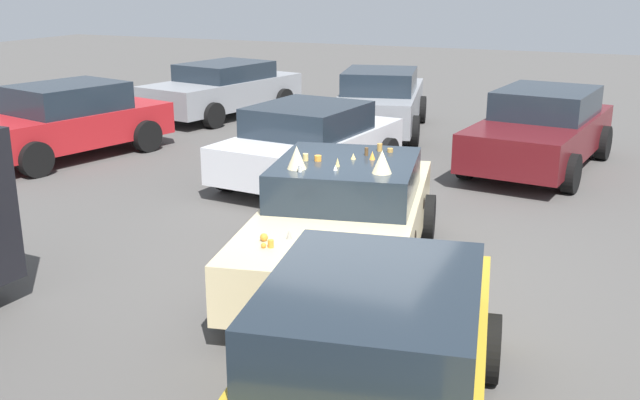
{
  "coord_description": "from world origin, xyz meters",
  "views": [
    {
      "loc": [
        -7.96,
        -3.14,
        3.52
      ],
      "look_at": [
        0.0,
        0.3,
        0.9
      ],
      "focal_mm": 41.66,
      "sensor_mm": 36.0,
      "label": 1
    }
  ],
  "objects": [
    {
      "name": "parked_sedan_behind_left",
      "position": [
        3.72,
        2.09,
        0.71
      ],
      "size": [
        4.09,
        2.39,
        1.39
      ],
      "rotation": [
        0.0,
        0.0,
        -0.11
      ],
      "color": "silver",
      "rests_on": "ground"
    },
    {
      "name": "ground_plane",
      "position": [
        0.0,
        0.0,
        0.0
      ],
      "size": [
        60.0,
        60.0,
        0.0
      ],
      "primitive_type": "plane",
      "color": "#514F4C"
    },
    {
      "name": "art_car_decorated",
      "position": [
        0.04,
        0.01,
        0.69
      ],
      "size": [
        4.88,
        2.73,
        1.64
      ],
      "rotation": [
        0.0,
        0.0,
        3.34
      ],
      "color": "beige",
      "rests_on": "ground"
    },
    {
      "name": "parked_sedan_near_right",
      "position": [
        3.51,
        7.35,
        0.75
      ],
      "size": [
        4.46,
        2.72,
        1.48
      ],
      "rotation": [
        0.0,
        0.0,
        2.9
      ],
      "color": "red",
      "rests_on": "ground"
    },
    {
      "name": "parked_sedan_row_back_far",
      "position": [
        -3.31,
        -1.52,
        0.69
      ],
      "size": [
        4.63,
        2.51,
        1.38
      ],
      "rotation": [
        0.0,
        0.0,
        3.32
      ],
      "color": "gold",
      "rests_on": "ground"
    },
    {
      "name": "parked_sedan_far_right",
      "position": [
        8.34,
        2.36,
        0.75
      ],
      "size": [
        4.66,
        2.65,
        1.49
      ],
      "rotation": [
        0.0,
        0.0,
        0.22
      ],
      "color": "gray",
      "rests_on": "ground"
    },
    {
      "name": "parked_sedan_near_left",
      "position": [
        8.79,
        6.84,
        0.71
      ],
      "size": [
        4.75,
        2.71,
        1.38
      ],
      "rotation": [
        0.0,
        0.0,
        2.94
      ],
      "color": "gray",
      "rests_on": "ground"
    },
    {
      "name": "parked_sedan_row_back_center",
      "position": [
        6.36,
        -1.51,
        0.75
      ],
      "size": [
        4.68,
        2.48,
        1.49
      ],
      "rotation": [
        0.0,
        0.0,
        3.01
      ],
      "color": "#5B1419",
      "rests_on": "ground"
    }
  ]
}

